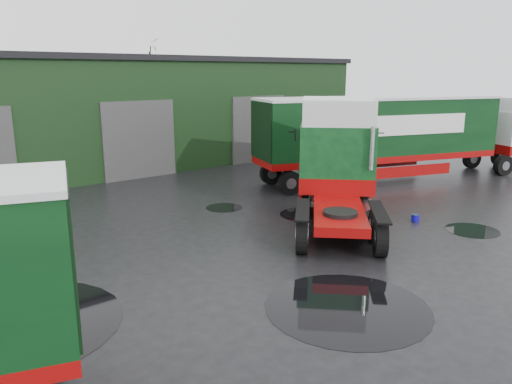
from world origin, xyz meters
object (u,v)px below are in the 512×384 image
at_px(warehouse, 93,111).
at_px(hero_tractor, 339,167).
at_px(lorry_right, 378,139).
at_px(tree_back_b, 139,92).
at_px(wash_bucket, 415,218).

bearing_deg(warehouse, hero_tractor, -86.12).
xyz_separation_m(lorry_right, tree_back_b, (-0.92, 24.34, 1.61)).
distance_m(warehouse, hero_tractor, 18.59).
relative_size(hero_tractor, lorry_right, 0.44).
relative_size(hero_tractor, wash_bucket, 25.90).
distance_m(wash_bucket, tree_back_b, 30.17).
relative_size(wash_bucket, tree_back_b, 0.04).
bearing_deg(hero_tractor, lorry_right, 74.29).
height_order(hero_tractor, lorry_right, hero_tractor).
bearing_deg(wash_bucket, hero_tractor, 158.31).
xyz_separation_m(warehouse, hero_tractor, (1.26, -18.52, -0.91)).
height_order(warehouse, wash_bucket, warehouse).
bearing_deg(tree_back_b, hero_tractor, -103.30).
height_order(lorry_right, tree_back_b, tree_back_b).
xyz_separation_m(hero_tractor, lorry_right, (7.66, 4.18, -0.11)).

